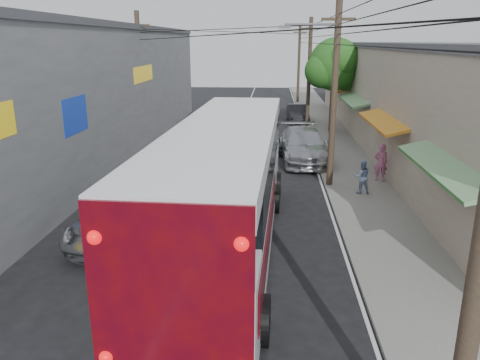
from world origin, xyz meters
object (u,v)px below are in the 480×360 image
object	(u,v)px
parked_car_mid	(293,141)
parked_car_far	(298,113)
coach_bus	(227,185)
pedestrian_far	(362,177)
pedestrian_near	(381,162)
parked_suv	(304,145)
jeepney	(122,216)

from	to	relation	value
parked_car_mid	parked_car_far	size ratio (longest dim) A/B	0.90
coach_bus	pedestrian_far	world-z (taller)	coach_bus
pedestrian_near	parked_suv	bearing A→B (deg)	-44.35
jeepney	parked_car_mid	size ratio (longest dim) A/B	1.39
parked_suv	parked_car_far	size ratio (longest dim) A/B	1.43
coach_bus	parked_car_mid	size ratio (longest dim) A/B	3.67
parked_car_far	pedestrian_far	xyz separation A→B (m)	(1.79, -18.84, 0.15)
coach_bus	parked_suv	xyz separation A→B (m)	(3.11, 11.46, -1.18)
parked_car_far	pedestrian_near	bearing A→B (deg)	-83.35
parked_suv	pedestrian_near	size ratio (longest dim) A/B	3.51
parked_car_far	jeepney	bearing A→B (deg)	-109.78
jeepney	parked_car_mid	xyz separation A→B (m)	(6.18, 13.17, -0.09)
jeepney	parked_car_far	bearing A→B (deg)	76.04
parked_car_far	parked_car_mid	bearing A→B (deg)	-97.74
coach_bus	jeepney	distance (m)	3.86
coach_bus	pedestrian_near	size ratio (longest dim) A/B	8.07
coach_bus	pedestrian_far	xyz separation A→B (m)	(5.19, 5.51, -1.21)
jeepney	pedestrian_far	xyz separation A→B (m)	(8.77, 4.95, 0.12)
jeepney	pedestrian_near	size ratio (longest dim) A/B	3.06
parked_suv	parked_car_far	xyz separation A→B (m)	(0.29, 12.89, -0.18)
parked_car_mid	pedestrian_near	world-z (taller)	pedestrian_near
coach_bus	parked_car_mid	bearing A→B (deg)	81.40
coach_bus	parked_car_mid	distance (m)	14.04
jeepney	coach_bus	bearing A→B (deg)	-6.49
pedestrian_near	coach_bus	bearing A→B (deg)	55.58
parked_car_mid	pedestrian_far	size ratio (longest dim) A/B	2.60
jeepney	parked_car_mid	bearing A→B (deg)	67.25
jeepney	pedestrian_near	distance (m)	12.15
jeepney	pedestrian_far	distance (m)	10.07
pedestrian_near	pedestrian_far	size ratio (longest dim) A/B	1.18
pedestrian_near	parked_car_mid	bearing A→B (deg)	-52.57
pedestrian_near	pedestrian_far	distance (m)	2.32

